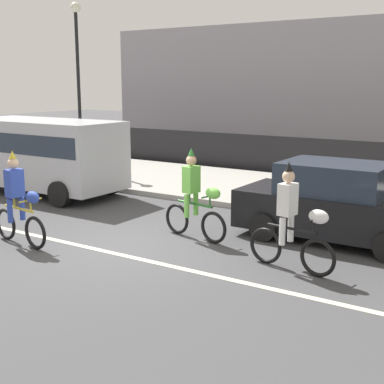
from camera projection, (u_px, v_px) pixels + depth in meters
The scene contains 10 objects.
ground_plane at pixel (125, 246), 10.82m from camera, with size 80.00×80.00×0.00m, color #424244.
road_centre_line at pixel (109, 252), 10.41m from camera, with size 36.00×0.14×0.01m, color beige.
sidewalk_curb at pixel (265, 189), 16.14m from camera, with size 60.00×5.00×0.15m, color #9E9B93.
fence_line at pixel (302, 158), 18.39m from camera, with size 40.00×0.08×1.40m, color black.
parade_cyclist_cobalt at pixel (19, 204), 10.75m from camera, with size 1.72×0.50×1.92m.
parade_cyclist_lime at pixel (195, 200), 11.16m from camera, with size 1.71×0.53×1.92m.
parade_cyclist_zebra at pixel (293, 224), 9.27m from camera, with size 1.71×0.52×1.92m.
parked_van_silver at pixel (45, 151), 15.62m from camera, with size 5.00×2.22×2.18m.
parked_car_black at pixel (337, 204), 11.04m from camera, with size 4.10×1.92×1.64m.
street_lamp_post at pixel (78, 61), 19.13m from camera, with size 0.36×0.36×5.86m.
Camera 1 is at (6.81, -7.95, 3.25)m, focal length 50.00 mm.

